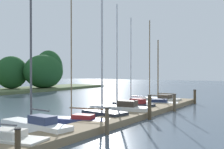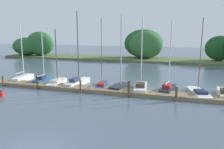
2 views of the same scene
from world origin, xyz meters
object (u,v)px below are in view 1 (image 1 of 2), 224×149
sailboat_5 (103,112)px  mooring_piling_4 (174,103)px  sailboat_6 (119,108)px  sailboat_8 (152,103)px  sailboat_4 (74,119)px  sailboat_9 (160,99)px  mooring_piling_3 (150,107)px  mooring_piling_2 (107,121)px  mooring_piling_1 (18,146)px  mooring_piling_5 (195,97)px  sailboat_3 (34,124)px  sailboat_7 (132,104)px

sailboat_5 → mooring_piling_4: sailboat_5 is taller
sailboat_6 → sailboat_8: sailboat_6 is taller
sailboat_4 → sailboat_9: 12.25m
sailboat_9 → mooring_piling_3: sailboat_9 is taller
sailboat_8 → mooring_piling_2: bearing=90.3°
mooring_piling_1 → mooring_piling_3: (9.85, -0.10, 0.20)m
sailboat_6 → mooring_piling_3: sailboat_6 is taller
mooring_piling_1 → mooring_piling_5: (19.75, -0.10, 0.08)m
sailboat_5 → mooring_piling_3: bearing=-139.3°
sailboat_8 → mooring_piling_3: bearing=99.5°
mooring_piling_1 → mooring_piling_3: size_ratio=0.74×
sailboat_4 → mooring_piling_1: bearing=101.8°
sailboat_3 → mooring_piling_1: sailboat_3 is taller
sailboat_9 → mooring_piling_1: bearing=102.7°
sailboat_7 → mooring_piling_1: (-13.26, -2.86, 0.17)m
sailboat_3 → mooring_piling_3: bearing=-108.4°
sailboat_3 → sailboat_7: 9.95m
mooring_piling_1 → sailboat_5: bearing=15.7°
sailboat_8 → mooring_piling_3: size_ratio=4.76×
sailboat_4 → mooring_piling_4: 8.44m
sailboat_4 → sailboat_3: bearing=75.8°
mooring_piling_2 → mooring_piling_5: size_ratio=0.98×
sailboat_8 → mooring_piling_4: sailboat_8 is taller
mooring_piling_1 → mooring_piling_2: bearing=-1.6°
sailboat_8 → mooring_piling_2: sailboat_8 is taller
sailboat_4 → sailboat_5: size_ratio=0.97×
mooring_piling_1 → sailboat_3: bearing=40.8°
mooring_piling_1 → mooring_piling_4: (14.07, -0.18, 0.07)m
sailboat_5 → sailboat_9: (10.00, 0.39, -0.07)m
sailboat_9 → mooring_piling_2: sailboat_9 is taller
mooring_piling_5 → mooring_piling_3: bearing=-180.0°
sailboat_7 → mooring_piling_1: bearing=112.9°
sailboat_4 → sailboat_6: 4.39m
sailboat_3 → mooring_piling_5: sailboat_3 is taller
sailboat_3 → sailboat_4: sailboat_3 is taller
sailboat_6 → mooring_piling_3: bearing=159.1°
sailboat_6 → sailboat_7: size_ratio=1.06×
sailboat_3 → sailboat_6: bearing=-87.4°
sailboat_4 → sailboat_6: sailboat_6 is taller
sailboat_7 → mooring_piling_2: sailboat_7 is taller
mooring_piling_2 → sailboat_9: bearing=12.2°
mooring_piling_2 → mooring_piling_3: 4.86m
sailboat_9 → mooring_piling_3: 9.04m
mooring_piling_1 → mooring_piling_2: size_ratio=0.89×
sailboat_3 → mooring_piling_4: sailboat_3 is taller
sailboat_9 → mooring_piling_5: sailboat_9 is taller
sailboat_4 → sailboat_8: (9.92, -0.26, 0.00)m
sailboat_4 → sailboat_5: bearing=-112.7°
sailboat_7 → sailboat_9: bearing=-80.5°
sailboat_3 → sailboat_9: size_ratio=1.39×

